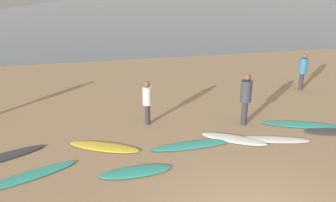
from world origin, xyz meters
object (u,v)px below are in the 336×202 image
surfboard_2 (104,147)px  surfboard_7 (300,124)px  surfboard_4 (193,145)px  person_2 (246,95)px  surfboard_5 (234,139)px  person_3 (147,99)px  surfboard_1 (30,176)px  person_0 (303,69)px  surfboard_6 (273,140)px  surfboard_3 (136,172)px

surfboard_2 → surfboard_7: surfboard_2 is taller
surfboard_4 → person_2: size_ratio=1.44×
surfboard_5 → person_3: 3.16m
surfboard_2 → person_2: 4.97m
surfboard_2 → surfboard_4: surfboard_2 is taller
surfboard_4 → person_3: (-1.05, 1.93, 0.87)m
surfboard_1 → person_0: (10.87, 4.73, 0.94)m
surfboard_2 → person_0: 9.65m
surfboard_1 → surfboard_4: size_ratio=0.94×
surfboard_4 → surfboard_6: (2.54, -0.23, -0.00)m
surfboard_6 → person_0: 5.77m
surfboard_6 → surfboard_7: surfboard_6 is taller
surfboard_1 → surfboard_2: 2.27m
person_0 → person_2: size_ratio=0.91×
person_0 → person_3: bearing=-104.8°
surfboard_2 → surfboard_5: 4.01m
surfboard_1 → surfboard_5: bearing=-16.2°
surfboard_4 → surfboard_5: surfboard_5 is taller
surfboard_4 → surfboard_6: 2.55m
person_3 → surfboard_7: bearing=-150.2°
surfboard_3 → surfboard_5: size_ratio=0.92×
surfboard_1 → surfboard_3: size_ratio=1.29×
surfboard_2 → surfboard_7: 6.68m
surfboard_4 → surfboard_5: size_ratio=1.26×
person_0 → surfboard_5: bearing=-81.9°
surfboard_7 → person_2: person_2 is taller
person_0 → surfboard_3: bearing=-88.7°
surfboard_5 → person_2: size_ratio=1.14×
surfboard_5 → surfboard_7: (2.69, 0.54, -0.01)m
surfboard_4 → person_3: person_3 is taller
surfboard_4 → person_0: size_ratio=1.59×
surfboard_3 → surfboard_7: size_ratio=0.73×
surfboard_1 → surfboard_5: (5.95, 0.74, 0.01)m
surfboard_3 → person_0: (8.19, 5.17, 0.93)m
surfboard_3 → person_0: 9.73m
person_2 → person_3: 3.33m
surfboard_3 → person_2: (4.10, 2.24, 1.03)m
surfboard_3 → person_2: size_ratio=1.05×
surfboard_1 → surfboard_6: (7.14, 0.44, -0.00)m
surfboard_2 → person_3: size_ratio=1.45×
surfboard_6 → person_3: bearing=166.6°
surfboard_6 → person_3: 4.28m
person_3 → surfboard_1: bearing=80.7°
surfboard_2 → surfboard_5: (3.99, -0.41, 0.01)m
surfboard_2 → surfboard_5: surfboard_5 is taller
surfboard_6 → person_2: 1.75m
surfboard_5 → surfboard_7: size_ratio=0.80×
surfboard_4 → person_0: (6.27, 4.06, 0.94)m
surfboard_1 → surfboard_5: surfboard_5 is taller
person_0 → person_3: 7.63m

